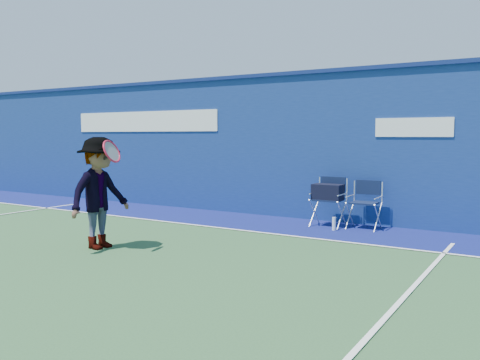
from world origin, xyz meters
The scene contains 8 objects.
ground centered at (0.00, 0.00, 0.00)m, with size 80.00×80.00×0.00m, color #2B522C.
stadium_wall centered at (0.00, 5.20, 1.55)m, with size 24.00×0.50×3.08m.
out_of_bounds_strip centered at (0.00, 4.10, 0.00)m, with size 24.00×1.80×0.01m, color #0D1658.
court_lines centered at (0.00, 0.60, 0.01)m, with size 24.00×12.00×0.01m.
directors_chair_left centered at (2.17, 4.47, 0.39)m, with size 0.56×0.51×0.94m.
directors_chair_right centered at (2.84, 4.59, 0.28)m, with size 0.54×0.48×0.90m.
water_bottle centered at (2.43, 4.11, 0.12)m, with size 0.07×0.07×0.25m, color white.
tennis_player centered at (-0.14, 0.83, 0.87)m, with size 0.85×1.12×1.73m.
Camera 1 is at (5.78, -4.68, 1.75)m, focal length 38.00 mm.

